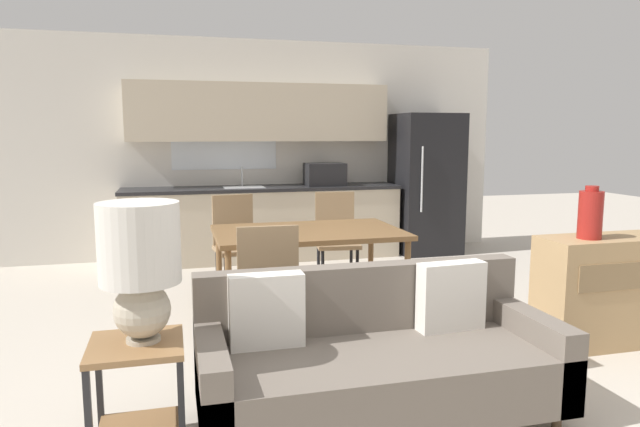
{
  "coord_description": "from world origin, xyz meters",
  "views": [
    {
      "loc": [
        -1.08,
        -2.6,
        1.55
      ],
      "look_at": [
        -0.01,
        1.5,
        0.95
      ],
      "focal_mm": 32.0,
      "sensor_mm": 36.0,
      "label": 1
    }
  ],
  "objects_px": {
    "vase": "(590,214)",
    "dining_chair_near_left": "(266,286)",
    "dining_chair_far_left": "(236,240)",
    "couch": "(375,358)",
    "side_table": "(138,381)",
    "dining_table": "(308,237)",
    "table_lamp": "(140,261)",
    "credenza": "(604,291)",
    "dining_chair_far_right": "(336,235)",
    "refrigerator": "(426,184)"
  },
  "relations": [
    {
      "from": "dining_table",
      "to": "dining_chair_far_right",
      "type": "height_order",
      "value": "dining_chair_far_right"
    },
    {
      "from": "credenza",
      "to": "vase",
      "type": "bearing_deg",
      "value": -173.39
    },
    {
      "from": "couch",
      "to": "dining_chair_far_right",
      "type": "bearing_deg",
      "value": 78.36
    },
    {
      "from": "table_lamp",
      "to": "dining_table",
      "type": "bearing_deg",
      "value": 55.56
    },
    {
      "from": "vase",
      "to": "dining_chair_far_right",
      "type": "bearing_deg",
      "value": 122.29
    },
    {
      "from": "couch",
      "to": "vase",
      "type": "distance_m",
      "value": 2.02
    },
    {
      "from": "couch",
      "to": "dining_chair_far_right",
      "type": "height_order",
      "value": "dining_chair_far_right"
    },
    {
      "from": "dining_table",
      "to": "credenza",
      "type": "relative_size",
      "value": 1.57
    },
    {
      "from": "refrigerator",
      "to": "dining_chair_near_left",
      "type": "bearing_deg",
      "value": -129.98
    },
    {
      "from": "vase",
      "to": "dining_chair_far_left",
      "type": "bearing_deg",
      "value": 138.45
    },
    {
      "from": "refrigerator",
      "to": "dining_chair_far_left",
      "type": "relative_size",
      "value": 1.87
    },
    {
      "from": "credenza",
      "to": "vase",
      "type": "distance_m",
      "value": 0.6
    },
    {
      "from": "refrigerator",
      "to": "dining_chair_far_left",
      "type": "bearing_deg",
      "value": -151.87
    },
    {
      "from": "refrigerator",
      "to": "dining_chair_far_right",
      "type": "bearing_deg",
      "value": -139.25
    },
    {
      "from": "dining_chair_near_left",
      "to": "dining_chair_far_right",
      "type": "xyz_separation_m",
      "value": [
        0.99,
        1.72,
        0.0
      ]
    },
    {
      "from": "side_table",
      "to": "refrigerator",
      "type": "bearing_deg",
      "value": 50.38
    },
    {
      "from": "couch",
      "to": "dining_chair_near_left",
      "type": "bearing_deg",
      "value": 117.21
    },
    {
      "from": "table_lamp",
      "to": "couch",
      "type": "bearing_deg",
      "value": 4.02
    },
    {
      "from": "dining_table",
      "to": "table_lamp",
      "type": "height_order",
      "value": "table_lamp"
    },
    {
      "from": "dining_chair_far_left",
      "to": "dining_chair_near_left",
      "type": "bearing_deg",
      "value": -98.27
    },
    {
      "from": "refrigerator",
      "to": "couch",
      "type": "relative_size",
      "value": 0.93
    },
    {
      "from": "couch",
      "to": "side_table",
      "type": "xyz_separation_m",
      "value": [
        -1.24,
        -0.1,
        0.06
      ]
    },
    {
      "from": "refrigerator",
      "to": "table_lamp",
      "type": "distance_m",
      "value": 5.3
    },
    {
      "from": "vase",
      "to": "dining_chair_far_right",
      "type": "distance_m",
      "value": 2.45
    },
    {
      "from": "couch",
      "to": "credenza",
      "type": "xyz_separation_m",
      "value": [
        2.0,
        0.6,
        0.08
      ]
    },
    {
      "from": "dining_table",
      "to": "vase",
      "type": "xyz_separation_m",
      "value": [
        1.78,
        -1.15,
        0.29
      ]
    },
    {
      "from": "couch",
      "to": "dining_chair_near_left",
      "type": "distance_m",
      "value": 1.02
    },
    {
      "from": "table_lamp",
      "to": "vase",
      "type": "bearing_deg",
      "value": 12.34
    },
    {
      "from": "side_table",
      "to": "dining_chair_near_left",
      "type": "bearing_deg",
      "value": 51.58
    },
    {
      "from": "refrigerator",
      "to": "dining_chair_far_right",
      "type": "xyz_separation_m",
      "value": [
        -1.62,
        -1.4,
        -0.37
      ]
    },
    {
      "from": "dining_table",
      "to": "side_table",
      "type": "distance_m",
      "value": 2.24
    },
    {
      "from": "side_table",
      "to": "credenza",
      "type": "bearing_deg",
      "value": 12.12
    },
    {
      "from": "couch",
      "to": "credenza",
      "type": "relative_size",
      "value": 1.97
    },
    {
      "from": "refrigerator",
      "to": "dining_table",
      "type": "xyz_separation_m",
      "value": [
        -2.12,
        -2.28,
        -0.2
      ]
    },
    {
      "from": "vase",
      "to": "dining_chair_near_left",
      "type": "bearing_deg",
      "value": 172.24
    },
    {
      "from": "dining_table",
      "to": "side_table",
      "type": "bearing_deg",
      "value": -125.0
    },
    {
      "from": "dining_table",
      "to": "couch",
      "type": "bearing_deg",
      "value": -91.22
    },
    {
      "from": "dining_table",
      "to": "dining_chair_far_right",
      "type": "distance_m",
      "value": 1.03
    },
    {
      "from": "vase",
      "to": "dining_chair_far_right",
      "type": "height_order",
      "value": "vase"
    },
    {
      "from": "couch",
      "to": "table_lamp",
      "type": "height_order",
      "value": "table_lamp"
    },
    {
      "from": "vase",
      "to": "dining_table",
      "type": "bearing_deg",
      "value": 147.3
    },
    {
      "from": "credenza",
      "to": "dining_chair_near_left",
      "type": "bearing_deg",
      "value": 173.27
    },
    {
      "from": "dining_table",
      "to": "dining_chair_near_left",
      "type": "distance_m",
      "value": 0.98
    },
    {
      "from": "dining_table",
      "to": "couch",
      "type": "height_order",
      "value": "couch"
    },
    {
      "from": "refrigerator",
      "to": "side_table",
      "type": "distance_m",
      "value": 5.35
    },
    {
      "from": "side_table",
      "to": "vase",
      "type": "distance_m",
      "value": 3.19
    },
    {
      "from": "dining_chair_far_left",
      "to": "couch",
      "type": "bearing_deg",
      "value": -88.43
    },
    {
      "from": "dining_chair_far_right",
      "to": "dining_chair_far_left",
      "type": "height_order",
      "value": "same"
    },
    {
      "from": "dining_chair_far_right",
      "to": "dining_chair_far_left",
      "type": "xyz_separation_m",
      "value": [
        -1.0,
        -0.01,
        0.0
      ]
    },
    {
      "from": "side_table",
      "to": "credenza",
      "type": "xyz_separation_m",
      "value": [
        3.24,
        0.7,
        0.02
      ]
    }
  ]
}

